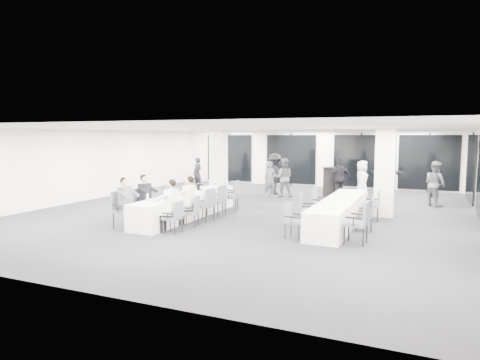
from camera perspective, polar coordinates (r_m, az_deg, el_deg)
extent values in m
cube|color=#232227|center=(14.51, 1.46, -4.31)|extent=(14.00, 16.00, 0.02)
cube|color=white|center=(14.28, 1.49, 6.89)|extent=(14.00, 16.00, 0.02)
cube|color=white|center=(18.15, -19.52, 1.91)|extent=(0.02, 16.00, 2.80)
cube|color=white|center=(21.95, 9.35, 2.82)|extent=(14.00, 0.02, 2.80)
cube|color=white|center=(7.58, -21.93, -3.45)|extent=(14.00, 0.02, 2.80)
cube|color=black|center=(21.88, 9.30, 2.68)|extent=(13.60, 0.06, 2.50)
cube|color=white|center=(18.39, -2.89, 2.29)|extent=(0.60, 0.60, 2.80)
cube|color=white|center=(14.34, 18.80, 0.93)|extent=(0.60, 0.60, 2.80)
cube|color=white|center=(13.57, -7.10, -3.43)|extent=(0.90, 5.00, 0.75)
cube|color=white|center=(12.64, 13.10, -4.24)|extent=(0.90, 5.00, 0.75)
cylinder|color=black|center=(18.41, 12.22, -0.29)|extent=(0.78, 0.78, 1.23)
cylinder|color=black|center=(18.36, 12.26, 1.62)|extent=(0.89, 0.89, 0.02)
cube|color=#53565B|center=(12.28, -15.10, -4.02)|extent=(0.57, 0.59, 0.09)
cube|color=#53565B|center=(12.41, -15.91, -2.55)|extent=(0.13, 0.51, 0.51)
cylinder|color=black|center=(12.63, -15.03, -4.98)|extent=(0.04, 0.04, 0.45)
cylinder|color=black|center=(12.34, -16.51, -5.28)|extent=(0.04, 0.04, 0.45)
cylinder|color=black|center=(12.32, -13.61, -5.22)|extent=(0.04, 0.04, 0.45)
cylinder|color=black|center=(12.02, -15.10, -5.54)|extent=(0.04, 0.04, 0.45)
cube|color=black|center=(12.44, -14.21, -3.00)|extent=(0.38, 0.09, 0.04)
cube|color=black|center=(12.06, -16.07, -3.32)|extent=(0.38, 0.09, 0.04)
cube|color=#53565B|center=(12.99, -12.62, -3.47)|extent=(0.61, 0.62, 0.09)
cube|color=#53565B|center=(13.03, -13.61, -2.17)|extent=(0.19, 0.49, 0.49)
cylinder|color=black|center=(13.31, -13.11, -4.40)|extent=(0.04, 0.04, 0.44)
cylinder|color=black|center=(12.92, -13.83, -4.73)|extent=(0.04, 0.04, 0.44)
cylinder|color=black|center=(13.15, -11.37, -4.49)|extent=(0.04, 0.04, 0.44)
cylinder|color=black|center=(12.76, -12.05, -4.82)|extent=(0.04, 0.04, 0.44)
cube|color=black|center=(13.21, -12.20, -2.50)|extent=(0.36, 0.13, 0.04)
cube|color=black|center=(12.71, -13.08, -2.85)|extent=(0.36, 0.13, 0.04)
cube|color=#53565B|center=(13.64, -10.63, -3.16)|extent=(0.53, 0.54, 0.08)
cube|color=#53565B|center=(13.75, -11.29, -1.99)|extent=(0.14, 0.45, 0.45)
cylinder|color=black|center=(13.95, -10.62, -3.95)|extent=(0.04, 0.04, 0.40)
cylinder|color=black|center=(13.68, -11.77, -4.17)|extent=(0.04, 0.04, 0.40)
cylinder|color=black|center=(13.68, -9.45, -4.13)|extent=(0.04, 0.04, 0.40)
cylinder|color=black|center=(13.41, -10.61, -4.36)|extent=(0.04, 0.04, 0.40)
cube|color=black|center=(13.79, -9.93, -2.35)|extent=(0.33, 0.10, 0.04)
cube|color=black|center=(13.44, -11.38, -2.59)|extent=(0.33, 0.10, 0.04)
cube|color=#53565B|center=(14.37, -8.65, -2.64)|extent=(0.53, 0.55, 0.08)
cube|color=#53565B|center=(14.48, -9.31, -1.51)|extent=(0.14, 0.46, 0.46)
cylinder|color=black|center=(14.68, -8.69, -3.41)|extent=(0.04, 0.04, 0.41)
cylinder|color=black|center=(14.40, -9.75, -3.62)|extent=(0.04, 0.04, 0.41)
cylinder|color=black|center=(14.42, -7.52, -3.56)|extent=(0.04, 0.04, 0.41)
cylinder|color=black|center=(14.13, -8.58, -3.78)|extent=(0.04, 0.04, 0.41)
cube|color=black|center=(14.53, -8.01, -1.86)|extent=(0.34, 0.10, 0.04)
cube|color=black|center=(14.17, -9.33, -2.08)|extent=(0.34, 0.10, 0.04)
cube|color=#53565B|center=(15.39, -6.28, -2.05)|extent=(0.47, 0.49, 0.08)
cube|color=#53565B|center=(15.47, -6.97, -1.03)|extent=(0.07, 0.45, 0.45)
cylinder|color=black|center=(15.69, -6.50, -2.79)|extent=(0.04, 0.04, 0.40)
cylinder|color=black|center=(15.36, -7.27, -2.98)|extent=(0.04, 0.04, 0.40)
cylinder|color=black|center=(15.49, -5.27, -2.89)|extent=(0.04, 0.04, 0.40)
cylinder|color=black|center=(15.16, -6.03, -3.09)|extent=(0.04, 0.04, 0.40)
cube|color=black|center=(15.57, -5.81, -1.33)|extent=(0.33, 0.05, 0.04)
cube|color=black|center=(15.16, -6.77, -1.55)|extent=(0.33, 0.05, 0.04)
cube|color=#53565B|center=(11.48, -9.01, -5.03)|extent=(0.42, 0.44, 0.07)
cube|color=#53565B|center=(11.33, -8.19, -3.91)|extent=(0.06, 0.42, 0.41)
cylinder|color=black|center=(11.28, -8.72, -6.37)|extent=(0.03, 0.03, 0.37)
cylinder|color=black|center=(11.58, -7.75, -6.03)|extent=(0.03, 0.03, 0.37)
cylinder|color=black|center=(11.48, -10.24, -6.18)|extent=(0.03, 0.03, 0.37)
cylinder|color=black|center=(11.77, -9.25, -5.86)|extent=(0.03, 0.03, 0.37)
cube|color=black|center=(11.27, -9.65, -4.45)|extent=(0.31, 0.04, 0.04)
cube|color=black|center=(11.64, -8.41, -4.10)|extent=(0.31, 0.04, 0.04)
cube|color=#53565B|center=(12.27, -6.65, -4.27)|extent=(0.50, 0.52, 0.07)
cube|color=#53565B|center=(12.17, -5.76, -3.17)|extent=(0.14, 0.42, 0.42)
cylinder|color=black|center=(12.09, -6.07, -5.49)|extent=(0.03, 0.03, 0.37)
cylinder|color=black|center=(12.43, -5.58, -5.17)|extent=(0.03, 0.03, 0.37)
cylinder|color=black|center=(12.20, -7.71, -5.41)|extent=(0.03, 0.03, 0.37)
cylinder|color=black|center=(12.54, -7.18, -5.09)|extent=(0.03, 0.03, 0.37)
cube|color=black|center=(12.03, -6.98, -3.73)|extent=(0.31, 0.10, 0.04)
cube|color=black|center=(12.46, -6.34, -3.39)|extent=(0.31, 0.10, 0.04)
cube|color=#53565B|center=(12.97, -4.81, -3.41)|extent=(0.53, 0.55, 0.08)
cube|color=#53565B|center=(12.80, -3.97, -2.25)|extent=(0.12, 0.49, 0.48)
cylinder|color=black|center=(12.73, -4.56, -4.76)|extent=(0.04, 0.04, 0.43)
cylinder|color=black|center=(13.07, -3.52, -4.47)|extent=(0.04, 0.04, 0.43)
cylinder|color=black|center=(12.97, -6.09, -4.57)|extent=(0.04, 0.04, 0.43)
cylinder|color=black|center=(13.30, -5.03, -4.30)|extent=(0.04, 0.04, 0.43)
cube|color=black|center=(12.73, -5.49, -2.78)|extent=(0.36, 0.08, 0.04)
cube|color=black|center=(13.16, -4.17, -2.48)|extent=(0.36, 0.08, 0.04)
cube|color=#53565B|center=(13.68, -3.20, -2.90)|extent=(0.55, 0.56, 0.08)
cube|color=#53565B|center=(13.51, -2.40, -1.79)|extent=(0.13, 0.49, 0.48)
cylinder|color=black|center=(13.43, -2.96, -4.18)|extent=(0.04, 0.04, 0.43)
cylinder|color=black|center=(13.78, -1.98, -3.91)|extent=(0.04, 0.04, 0.43)
cylinder|color=black|center=(13.67, -4.42, -4.01)|extent=(0.04, 0.04, 0.43)
cylinder|color=black|center=(14.01, -3.42, -3.76)|extent=(0.04, 0.04, 0.43)
cube|color=black|center=(13.44, -3.84, -2.30)|extent=(0.36, 0.09, 0.04)
cube|color=black|center=(13.87, -2.60, -2.03)|extent=(0.36, 0.09, 0.04)
cube|color=#53565B|center=(14.63, -1.32, -2.24)|extent=(0.61, 0.62, 0.09)
cube|color=#53565B|center=(14.55, -0.39, -1.11)|extent=(0.18, 0.50, 0.50)
cylinder|color=black|center=(14.42, -0.64, -3.43)|extent=(0.04, 0.04, 0.45)
cylinder|color=black|center=(14.84, -0.32, -3.16)|extent=(0.04, 0.04, 0.45)
cylinder|color=black|center=(14.51, -2.33, -3.38)|extent=(0.04, 0.04, 0.45)
cylinder|color=black|center=(14.93, -1.97, -3.11)|extent=(0.04, 0.04, 0.45)
cube|color=black|center=(14.34, -1.54, -1.66)|extent=(0.37, 0.13, 0.04)
cube|color=black|center=(14.87, -1.11, -1.38)|extent=(0.37, 0.13, 0.04)
cube|color=#53565B|center=(10.91, 7.32, -5.53)|extent=(0.48, 0.49, 0.07)
cube|color=#53565B|center=(10.94, 6.36, -4.16)|extent=(0.11, 0.43, 0.42)
cylinder|color=black|center=(11.20, 6.81, -6.41)|extent=(0.03, 0.03, 0.38)
cylinder|color=black|center=(10.87, 6.02, -6.78)|extent=(0.03, 0.03, 0.38)
cylinder|color=black|center=(11.05, 8.57, -6.60)|extent=(0.03, 0.03, 0.38)
cylinder|color=black|center=(10.72, 7.82, -6.98)|extent=(0.03, 0.03, 0.38)
cube|color=black|center=(11.09, 7.81, -4.53)|extent=(0.32, 0.08, 0.04)
cube|color=black|center=(10.67, 6.84, -4.93)|extent=(0.32, 0.08, 0.04)
cube|color=#53565B|center=(12.22, 9.14, -4.11)|extent=(0.55, 0.56, 0.08)
cube|color=#53565B|center=(12.19, 8.11, -2.81)|extent=(0.14, 0.47, 0.47)
cylinder|color=black|center=(12.48, 8.25, -5.05)|extent=(0.04, 0.04, 0.42)
cylinder|color=black|center=(12.08, 8.09, -5.42)|extent=(0.04, 0.04, 0.42)
cylinder|color=black|center=(12.45, 10.12, -5.11)|extent=(0.04, 0.04, 0.42)
cylinder|color=black|center=(12.05, 10.02, -5.47)|extent=(0.04, 0.04, 0.42)
cube|color=black|center=(12.44, 9.23, -3.13)|extent=(0.35, 0.10, 0.04)
cube|color=black|center=(11.94, 9.07, -3.51)|extent=(0.35, 0.10, 0.04)
cube|color=#53565B|center=(13.64, 10.68, -3.18)|extent=(0.48, 0.49, 0.08)
cube|color=#53565B|center=(13.66, 9.85, -2.04)|extent=(0.09, 0.45, 0.45)
cylinder|color=black|center=(13.91, 10.13, -3.98)|extent=(0.03, 0.03, 0.40)
cylinder|color=black|center=(13.55, 9.64, -4.24)|extent=(0.03, 0.03, 0.40)
cylinder|color=black|center=(13.81, 11.67, -4.09)|extent=(0.03, 0.03, 0.40)
cylinder|color=black|center=(13.44, 11.22, -4.35)|extent=(0.03, 0.03, 0.40)
cube|color=black|center=(13.84, 10.99, -2.36)|extent=(0.33, 0.06, 0.04)
cube|color=black|center=(13.38, 10.40, -2.63)|extent=(0.33, 0.06, 0.04)
cube|color=#53565B|center=(10.61, 15.20, -5.62)|extent=(0.54, 0.56, 0.09)
cube|color=#53565B|center=(10.51, 16.52, -4.15)|extent=(0.10, 0.50, 0.50)
cylinder|color=black|center=(10.42, 16.07, -7.36)|extent=(0.04, 0.04, 0.44)
cylinder|color=black|center=(10.83, 16.54, -6.86)|extent=(0.04, 0.04, 0.44)
cylinder|color=black|center=(10.51, 13.74, -7.18)|extent=(0.04, 0.04, 0.44)
cylinder|color=black|center=(10.92, 14.29, -6.69)|extent=(0.04, 0.04, 0.44)
cube|color=black|center=(10.32, 14.90, -4.90)|extent=(0.37, 0.07, 0.04)
cube|color=black|center=(10.84, 15.54, -4.40)|extent=(0.37, 0.07, 0.04)
cube|color=#53565B|center=(12.10, 16.24, -4.56)|extent=(0.47, 0.49, 0.07)
cube|color=#53565B|center=(12.05, 17.25, -3.42)|extent=(0.10, 0.43, 0.43)
cylinder|color=black|center=(11.95, 17.07, -5.83)|extent=(0.03, 0.03, 0.38)
cylinder|color=black|center=(12.32, 17.11, -5.48)|extent=(0.03, 0.03, 0.38)
cylinder|color=black|center=(11.96, 15.28, -5.77)|extent=(0.03, 0.03, 0.38)
cylinder|color=black|center=(12.33, 15.37, -5.42)|extent=(0.03, 0.03, 0.38)
cube|color=black|center=(11.84, 16.22, -4.01)|extent=(0.32, 0.07, 0.04)
cube|color=black|center=(12.30, 16.30, -3.64)|extent=(0.32, 0.07, 0.04)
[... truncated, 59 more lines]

